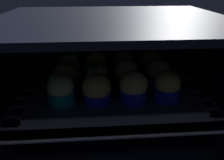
# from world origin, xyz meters

# --- Properties ---
(oven_cavity) EXTENTS (0.59, 0.47, 0.37)m
(oven_cavity) POSITION_xyz_m (0.00, 0.26, 0.17)
(oven_cavity) COLOR black
(oven_cavity) RESTS_ON ground
(oven_rack) EXTENTS (0.55, 0.42, 0.01)m
(oven_rack) POSITION_xyz_m (0.00, 0.22, 0.14)
(oven_rack) COLOR #444756
(oven_rack) RESTS_ON oven_cavity
(baking_tray) EXTENTS (0.44, 0.35, 0.02)m
(baking_tray) POSITION_xyz_m (0.00, 0.24, 0.15)
(baking_tray) COLOR #4C4C51
(baking_tray) RESTS_ON oven_rack
(muffin_row0_col0) EXTENTS (0.07, 0.07, 0.08)m
(muffin_row0_col0) POSITION_xyz_m (-0.13, 0.15, 0.19)
(muffin_row0_col0) COLOR #0C8C84
(muffin_row0_col0) RESTS_ON baking_tray
(muffin_row0_col1) EXTENTS (0.07, 0.07, 0.08)m
(muffin_row0_col1) POSITION_xyz_m (-0.05, 0.15, 0.19)
(muffin_row0_col1) COLOR #1928B7
(muffin_row0_col1) RESTS_ON baking_tray
(muffin_row0_col2) EXTENTS (0.07, 0.07, 0.09)m
(muffin_row0_col2) POSITION_xyz_m (0.05, 0.15, 0.19)
(muffin_row0_col2) COLOR #1928B7
(muffin_row0_col2) RESTS_ON baking_tray
(muffin_row0_col3) EXTENTS (0.07, 0.07, 0.08)m
(muffin_row0_col3) POSITION_xyz_m (0.14, 0.15, 0.19)
(muffin_row0_col3) COLOR #1928B7
(muffin_row0_col3) RESTS_ON baking_tray
(muffin_row1_col0) EXTENTS (0.07, 0.07, 0.08)m
(muffin_row1_col0) POSITION_xyz_m (-0.13, 0.24, 0.19)
(muffin_row1_col0) COLOR #7A238C
(muffin_row1_col0) RESTS_ON baking_tray
(muffin_row1_col1) EXTENTS (0.07, 0.07, 0.08)m
(muffin_row1_col1) POSITION_xyz_m (-0.04, 0.24, 0.19)
(muffin_row1_col1) COLOR #7A238C
(muffin_row1_col1) RESTS_ON baking_tray
(muffin_row1_col2) EXTENTS (0.07, 0.07, 0.08)m
(muffin_row1_col2) POSITION_xyz_m (0.04, 0.24, 0.19)
(muffin_row1_col2) COLOR red
(muffin_row1_col2) RESTS_ON baking_tray
(muffin_row1_col3) EXTENTS (0.07, 0.07, 0.08)m
(muffin_row1_col3) POSITION_xyz_m (0.14, 0.24, 0.19)
(muffin_row1_col3) COLOR #7A238C
(muffin_row1_col3) RESTS_ON baking_tray
(muffin_row2_col0) EXTENTS (0.07, 0.07, 0.08)m
(muffin_row2_col0) POSITION_xyz_m (-0.13, 0.33, 0.19)
(muffin_row2_col0) COLOR silver
(muffin_row2_col0) RESTS_ON baking_tray
(muffin_row2_col1) EXTENTS (0.07, 0.07, 0.08)m
(muffin_row2_col1) POSITION_xyz_m (-0.04, 0.33, 0.19)
(muffin_row2_col1) COLOR #0C8C84
(muffin_row2_col1) RESTS_ON baking_tray
(muffin_row2_col2) EXTENTS (0.07, 0.07, 0.08)m
(muffin_row2_col2) POSITION_xyz_m (0.04, 0.33, 0.19)
(muffin_row2_col2) COLOR #0C8C84
(muffin_row2_col2) RESTS_ON baking_tray
(muffin_row2_col3) EXTENTS (0.07, 0.07, 0.08)m
(muffin_row2_col3) POSITION_xyz_m (0.14, 0.33, 0.19)
(muffin_row2_col3) COLOR red
(muffin_row2_col3) RESTS_ON baking_tray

